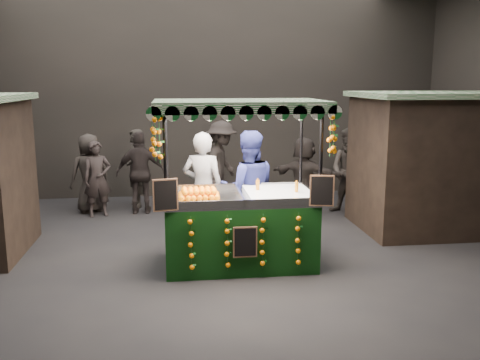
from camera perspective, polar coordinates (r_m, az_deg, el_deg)
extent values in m
plane|color=black|center=(8.18, -3.28, -9.25)|extent=(12.00, 12.00, 0.00)
cube|color=black|center=(12.67, -5.04, 9.48)|extent=(12.00, 0.10, 5.00)
cube|color=black|center=(2.72, 3.70, 4.04)|extent=(12.00, 0.10, 5.00)
cube|color=black|center=(10.51, 20.69, 1.66)|extent=(2.80, 2.00, 2.50)
cube|color=#104B1B|center=(10.39, 21.18, 8.74)|extent=(3.00, 2.20, 0.10)
cube|color=black|center=(8.03, -0.07, -5.77)|extent=(2.24, 1.22, 1.02)
cube|color=#B2B4B9|center=(7.90, -0.07, -2.09)|extent=(2.24, 1.22, 0.04)
cylinder|color=black|center=(7.23, -8.10, -1.93)|extent=(0.05, 0.05, 2.45)
cylinder|color=black|center=(7.52, 8.77, -1.45)|extent=(0.05, 0.05, 2.45)
cylinder|color=black|center=(8.37, -8.01, -0.16)|extent=(0.05, 0.05, 2.45)
cylinder|color=black|center=(8.62, 6.65, 0.20)|extent=(0.05, 0.05, 2.45)
cube|color=#104B1B|center=(7.70, -0.08, 8.47)|extent=(2.50, 1.48, 0.08)
cube|color=white|center=(7.98, 4.29, -1.53)|extent=(1.00, 1.10, 0.08)
cube|color=black|center=(7.16, -8.20, -1.65)|extent=(0.34, 0.10, 0.45)
cube|color=black|center=(7.45, 8.99, -1.17)|extent=(0.34, 0.10, 0.45)
cube|color=black|center=(7.40, 0.57, -6.84)|extent=(0.35, 0.03, 0.45)
imported|color=gray|center=(8.90, -4.08, -0.99)|extent=(0.83, 0.68, 1.97)
imported|color=navy|center=(8.71, 0.90, -1.10)|extent=(0.99, 0.78, 2.00)
imported|color=#2C2524|center=(11.18, -15.41, 0.12)|extent=(0.67, 0.54, 1.59)
imported|color=#2E2925|center=(11.16, 12.04, 0.91)|extent=(1.13, 1.11, 1.84)
imported|color=black|center=(11.19, -10.84, 0.79)|extent=(1.05, 0.47, 1.76)
imported|color=#2C2623|center=(11.48, -2.06, 1.69)|extent=(1.19, 1.44, 1.94)
imported|color=#2C2724|center=(11.57, -16.16, 0.73)|extent=(0.98, 0.83, 1.70)
imported|color=#2A2522|center=(10.93, 7.06, 0.41)|extent=(1.53, 1.32, 1.67)
imported|color=#2A2622|center=(11.83, -11.39, 1.27)|extent=(0.54, 0.71, 1.75)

